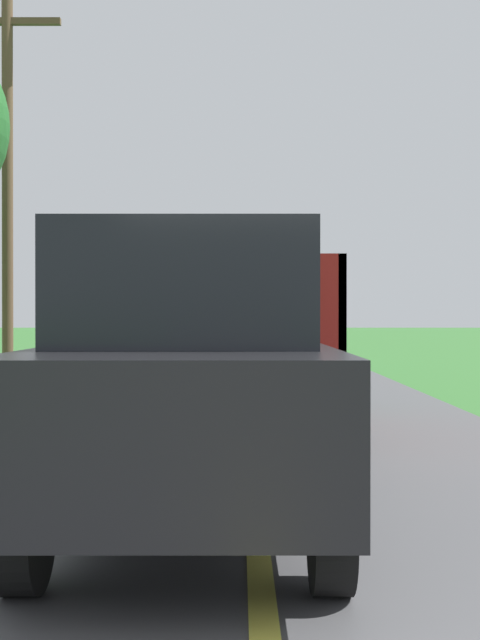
% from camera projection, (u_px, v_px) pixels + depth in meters
% --- Properties ---
extents(banana_truck_near, '(2.38, 5.82, 2.80)m').
position_uv_depth(banana_truck_near, '(235.00, 316.00, 11.88)').
color(banana_truck_near, '#2D2D30').
rests_on(banana_truck_near, road_surface).
extents(banana_truck_far, '(2.38, 5.81, 2.80)m').
position_uv_depth(banana_truck_far, '(232.00, 316.00, 26.56)').
color(banana_truck_far, '#2D2D30').
rests_on(banana_truck_far, road_surface).
extents(utility_pole_roadside, '(1.94, 0.20, 7.22)m').
position_uv_depth(utility_pole_roadside, '(11.00, 183.00, 15.36)').
color(utility_pole_roadside, brown).
rests_on(utility_pole_roadside, ground).
extents(following_car, '(1.74, 4.10, 1.92)m').
position_uv_depth(following_car, '(194.00, 379.00, 5.45)').
color(following_car, black).
rests_on(following_car, road_surface).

